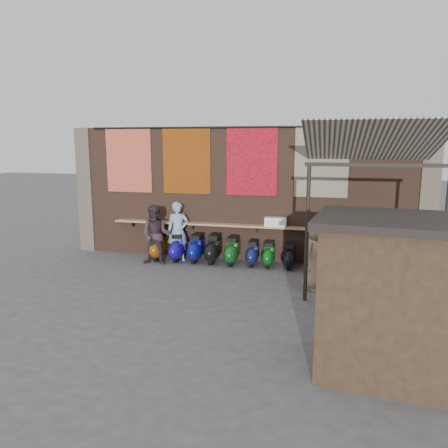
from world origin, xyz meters
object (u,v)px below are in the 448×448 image
(scooter_stool_1, at_px, (179,247))
(market_stall, at_px, (395,301))
(scooter_stool_2, at_px, (197,248))
(scooter_stool_10, at_px, (353,259))
(shopper_grey, at_px, (384,263))
(scooter_stool_3, at_px, (214,249))
(diner_right, at_px, (156,235))
(scooter_stool_9, at_px, (331,257))
(diner_left, at_px, (178,231))
(scooter_stool_0, at_px, (160,246))
(scooter_stool_8, at_px, (313,257))
(shopper_tan, at_px, (316,255))
(shelf_box, at_px, (276,222))
(scooter_stool_6, at_px, (269,254))
(shopper_navy, at_px, (360,250))
(scooter_stool_4, at_px, (233,251))
(scooter_stool_5, at_px, (253,253))
(scooter_stool_7, at_px, (290,256))

(scooter_stool_1, distance_m, market_stall, 7.76)
(scooter_stool_2, height_order, scooter_stool_10, scooter_stool_2)
(scooter_stool_1, relative_size, shopper_grey, 0.51)
(scooter_stool_1, height_order, scooter_stool_3, scooter_stool_3)
(diner_right, bearing_deg, scooter_stool_2, 25.00)
(scooter_stool_1, height_order, scooter_stool_9, scooter_stool_1)
(scooter_stool_10, distance_m, diner_left, 5.14)
(scooter_stool_0, relative_size, diner_left, 0.50)
(scooter_stool_10, distance_m, diner_right, 5.65)
(scooter_stool_8, distance_m, shopper_tan, 1.89)
(shelf_box, bearing_deg, scooter_stool_6, -112.88)
(shelf_box, height_order, scooter_stool_9, shelf_box)
(shelf_box, distance_m, shopper_tan, 2.44)
(diner_left, bearing_deg, diner_right, -155.10)
(shelf_box, relative_size, shopper_navy, 0.35)
(scooter_stool_4, bearing_deg, shopper_navy, -17.28)
(scooter_stool_5, relative_size, shopper_grey, 0.44)
(scooter_stool_4, relative_size, scooter_stool_10, 1.19)
(shelf_box, xyz_separation_m, shopper_navy, (2.29, -1.42, -0.37))
(scooter_stool_7, bearing_deg, shopper_tan, -66.17)
(scooter_stool_7, bearing_deg, scooter_stool_2, 178.63)
(diner_left, bearing_deg, shelf_box, -17.40)
(scooter_stool_0, bearing_deg, scooter_stool_2, 0.79)
(shopper_tan, bearing_deg, diner_right, 111.39)
(scooter_stool_10, bearing_deg, scooter_stool_8, 179.89)
(shelf_box, xyz_separation_m, scooter_stool_5, (-0.60, -0.29, -0.90))
(scooter_stool_5, relative_size, shopper_tan, 0.44)
(scooter_stool_10, xyz_separation_m, diner_right, (-5.60, -0.59, 0.54))
(scooter_stool_6, bearing_deg, diner_right, -170.66)
(scooter_stool_5, height_order, diner_left, diner_left)
(scooter_stool_5, relative_size, shopper_navy, 0.43)
(scooter_stool_2, height_order, scooter_stool_8, scooter_stool_2)
(scooter_stool_6, distance_m, scooter_stool_8, 1.24)
(scooter_stool_3, height_order, scooter_stool_9, scooter_stool_3)
(scooter_stool_2, distance_m, shopper_tan, 4.02)
(diner_left, bearing_deg, scooter_stool_1, 62.86)
(scooter_stool_2, distance_m, diner_left, 0.75)
(scooter_stool_1, bearing_deg, diner_left, -93.85)
(diner_left, bearing_deg, scooter_stool_5, -22.98)
(scooter_stool_8, relative_size, market_stall, 0.31)
(scooter_stool_9, bearing_deg, shelf_box, 171.14)
(scooter_stool_4, distance_m, scooter_stool_5, 0.60)
(market_stall, bearing_deg, scooter_stool_2, 138.04)
(scooter_stool_9, xyz_separation_m, shopper_tan, (-0.37, -1.82, 0.50))
(scooter_stool_3, xyz_separation_m, scooter_stool_6, (1.66, -0.03, -0.06))
(scooter_stool_7, xyz_separation_m, shopper_navy, (1.82, -1.08, 0.53))
(scooter_stool_9, xyz_separation_m, diner_right, (-5.01, -0.60, 0.52))
(shelf_box, height_order, scooter_stool_7, shelf_box)
(scooter_stool_0, distance_m, scooter_stool_2, 1.18)
(shelf_box, height_order, diner_right, diner_right)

